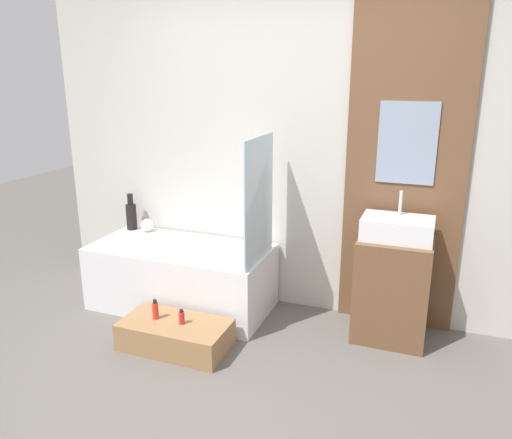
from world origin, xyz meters
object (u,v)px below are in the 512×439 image
bathtub (182,276)px  vase_tall_dark (131,215)px  bottle_soap_secondary (182,317)px  sink (397,228)px  bottle_soap_primary (155,310)px  wooden_step_bench (175,335)px  vase_round_light (147,225)px

bathtub → vase_tall_dark: size_ratio=4.47×
bottle_soap_secondary → vase_tall_dark: bearing=138.3°
sink → bottle_soap_primary: sink is taller
wooden_step_bench → vase_tall_dark: (-0.90, 0.85, 0.56)m
sink → bottle_soap_primary: (-1.55, -0.71, -0.57)m
sink → bottle_soap_secondary: (-1.34, -0.71, -0.59)m
vase_tall_dark → bottle_soap_secondary: 1.35m
bathtub → vase_tall_dark: 0.78m
wooden_step_bench → bottle_soap_primary: bottle_soap_primary is taller
bathtub → wooden_step_bench: size_ratio=1.90×
bottle_soap_secondary → bottle_soap_primary: bearing=180.0°
vase_round_light → bathtub: bearing=-27.7°
wooden_step_bench → vase_round_light: bearing=131.1°
bathtub → bottle_soap_secondary: size_ratio=13.36×
bathtub → sink: size_ratio=2.99×
wooden_step_bench → sink: bearing=26.9°
vase_round_light → bottle_soap_primary: bearing=-55.3°
sink → vase_round_light: bearing=176.4°
sink → bottle_soap_secondary: sink is taller
bathtub → wooden_step_bench: 0.68m
bathtub → vase_round_light: bearing=152.3°
wooden_step_bench → vase_tall_dark: vase_tall_dark is taller
wooden_step_bench → bottle_soap_secondary: bearing=0.0°
vase_tall_dark → vase_round_light: vase_tall_dark is taller
vase_tall_dark → vase_round_light: bearing=-4.1°
bathtub → sink: sink is taller
bathtub → vase_tall_dark: (-0.63, 0.25, 0.39)m
wooden_step_bench → sink: (1.40, 0.71, 0.74)m
sink → bottle_soap_primary: 1.80m
vase_round_light → bottle_soap_primary: vase_round_light is taller
bottle_soap_primary → vase_round_light: bearing=124.7°
vase_tall_dark → bottle_soap_secondary: bearing=-41.7°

